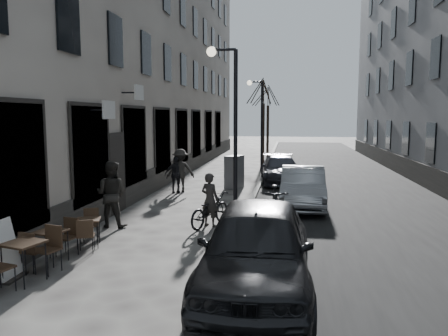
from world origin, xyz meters
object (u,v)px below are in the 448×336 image
(streetlamp_far, at_px, (259,115))
(moped, at_px, (275,210))
(car_near, at_px, (257,248))
(car_mid, at_px, (303,187))
(bistro_set_a, at_px, (24,258))
(bistro_set_c, at_px, (88,230))
(car_far, at_px, (281,169))
(sign_board, at_px, (7,255))
(streetlamp_near, at_px, (230,115))
(bistro_set_b, at_px, (51,243))
(utility_cabinet, at_px, (234,172))
(tree_far, at_px, (268,95))
(bicycle, at_px, (210,210))
(tree_near, at_px, (263,91))
(pedestrian_far, at_px, (175,175))
(pedestrian_near, at_px, (111,194))
(pedestrian_mid, at_px, (180,171))

(streetlamp_far, distance_m, moped, 13.38)
(car_near, distance_m, car_mid, 7.65)
(bistro_set_a, bearing_deg, bistro_set_c, 100.45)
(car_near, relative_size, car_far, 1.10)
(sign_board, bearing_deg, bistro_set_c, 72.80)
(streetlamp_far, relative_size, moped, 2.42)
(streetlamp_near, relative_size, bistro_set_b, 3.48)
(bistro_set_b, distance_m, utility_cabinet, 10.59)
(streetlamp_near, distance_m, car_mid, 4.19)
(streetlamp_far, relative_size, utility_cabinet, 3.58)
(tree_far, relative_size, sign_board, 4.93)
(utility_cabinet, distance_m, car_far, 2.70)
(streetlamp_near, xyz_separation_m, bicycle, (-0.49, -0.52, -2.69))
(tree_near, distance_m, utility_cabinet, 9.74)
(tree_far, relative_size, car_near, 1.20)
(tree_near, bearing_deg, bicycle, -92.09)
(bistro_set_a, xyz_separation_m, car_near, (4.37, 0.21, 0.33))
(sign_board, bearing_deg, moped, 36.50)
(streetlamp_near, distance_m, utility_cabinet, 6.63)
(bistro_set_c, bearing_deg, utility_cabinet, 55.86)
(streetlamp_far, distance_m, bistro_set_b, 16.68)
(pedestrian_far, bearing_deg, car_far, 19.57)
(tree_far, height_order, bistro_set_b, tree_far)
(bistro_set_c, bearing_deg, car_mid, 26.95)
(utility_cabinet, bearing_deg, car_mid, -32.60)
(bistro_set_a, bearing_deg, streetlamp_far, 93.79)
(pedestrian_near, bearing_deg, car_far, -113.58)
(sign_board, height_order, car_mid, car_mid)
(bistro_set_a, xyz_separation_m, car_far, (4.53, 13.19, 0.15))
(pedestrian_mid, bearing_deg, moped, 103.09)
(streetlamp_near, xyz_separation_m, car_near, (1.17, -5.00, -2.35))
(bicycle, bearing_deg, pedestrian_far, -40.72)
(car_far, bearing_deg, pedestrian_near, -122.76)
(pedestrian_mid, bearing_deg, bistro_set_a, 65.66)
(bistro_set_c, xyz_separation_m, utility_cabinet, (2.41, 9.00, 0.30))
(car_mid, xyz_separation_m, car_far, (-0.87, 5.40, -0.06))
(pedestrian_mid, bearing_deg, streetlamp_far, -132.24)
(moped, bearing_deg, car_far, 84.93)
(bistro_set_a, relative_size, sign_board, 1.41)
(bicycle, distance_m, moped, 1.95)
(bicycle, xyz_separation_m, car_far, (1.83, 8.50, 0.16))
(pedestrian_near, bearing_deg, car_mid, -143.28)
(tree_far, xyz_separation_m, bicycle, (-0.57, -21.52, -4.19))
(streetlamp_far, relative_size, car_mid, 1.22)
(tree_near, relative_size, car_mid, 1.36)
(bistro_set_a, height_order, car_far, car_far)
(streetlamp_far, relative_size, bistro_set_b, 3.48)
(utility_cabinet, height_order, car_mid, utility_cabinet)
(streetlamp_far, xyz_separation_m, car_near, (1.17, -17.00, -2.35))
(streetlamp_near, height_order, pedestrian_mid, streetlamp_near)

